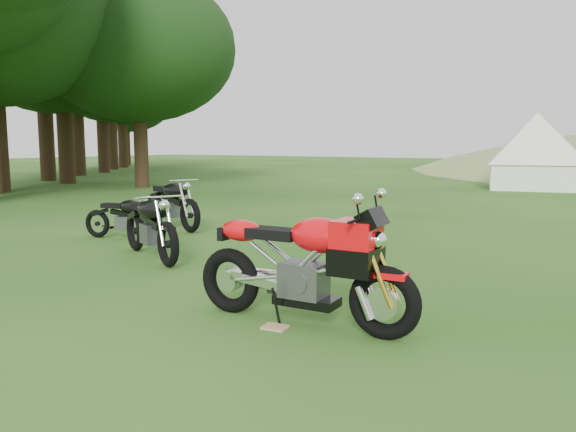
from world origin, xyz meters
The scene contains 8 objects.
ground centered at (0.00, 0.00, 0.00)m, with size 120.00×120.00×0.00m, color #1D470F.
treeline centered at (-20.00, 15.00, 0.00)m, with size 28.00×32.00×14.00m, color black, non-canonical shape.
sport_motorcycle centered at (0.56, -0.23, 0.69)m, with size 2.29×0.57×1.37m, color red, non-canonical shape.
plywood_board centered at (0.41, -0.47, 0.01)m, with size 0.24×0.19×0.02m, color tan.
vintage_moto_a centered at (-3.10, 1.20, 0.55)m, with size 2.09×0.48×1.10m, color black, non-canonical shape.
vintage_moto_b centered at (-4.82, 2.16, 0.44)m, with size 1.66×0.38×0.87m, color black, non-canonical shape.
vintage_moto_c centered at (-5.06, 3.64, 0.57)m, with size 2.16×0.50×1.14m, color black, non-canonical shape.
tent_left centered at (-0.55, 19.01, 1.42)m, with size 3.27×3.27×2.83m, color white, non-canonical shape.
Camera 1 is at (3.40, -4.84, 1.80)m, focal length 35.00 mm.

